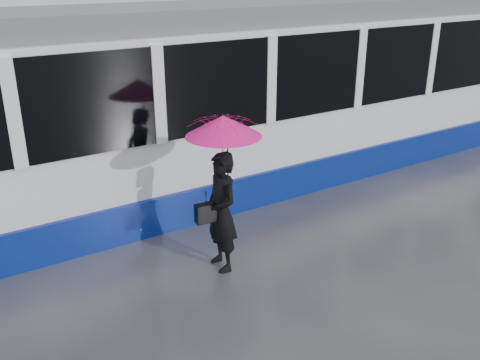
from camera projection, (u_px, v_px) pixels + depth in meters
ground at (255, 251)px, 7.95m from camera, size 90.00×90.00×0.00m
rails at (179, 194)px, 9.90m from camera, size 34.00×1.51×0.02m
tram at (157, 111)px, 9.13m from camera, size 26.00×2.56×3.35m
woman at (221, 212)px, 7.22m from camera, size 0.45×0.64×1.69m
umbrella at (224, 140)px, 6.87m from camera, size 1.06×1.06×1.14m
handbag at (206, 213)px, 7.11m from camera, size 0.31×0.15×0.44m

